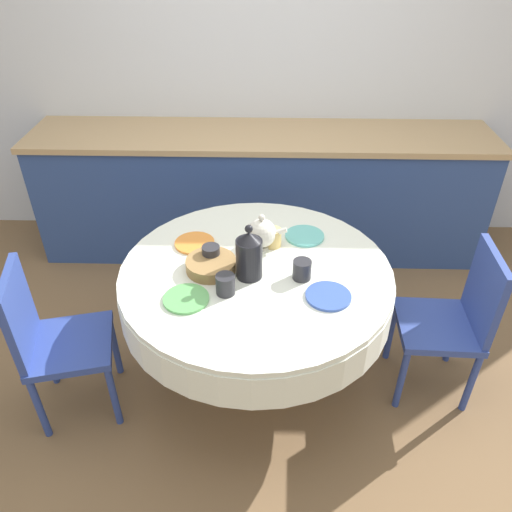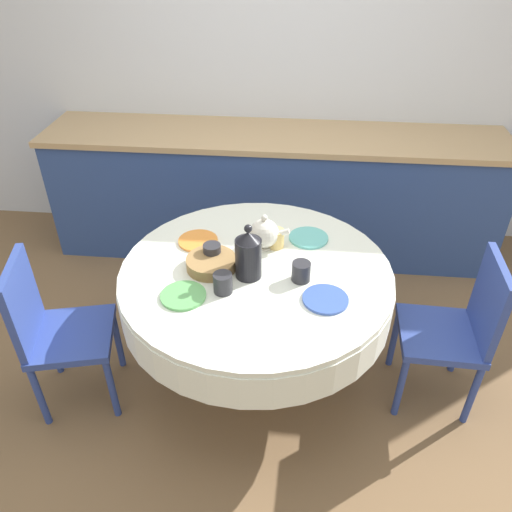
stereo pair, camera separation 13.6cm
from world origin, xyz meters
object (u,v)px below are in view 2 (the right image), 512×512
Objects in this scene: teapot at (264,233)px; coffee_carafe at (248,255)px; chair_left at (458,326)px; chair_right at (54,328)px.

coffee_carafe is at bearing -102.67° from teapot.
teapot is (-0.99, 0.23, 0.34)m from chair_left.
chair_left is at bearing 0.78° from coffee_carafe.
teapot is at bearing 78.89° from chair_left.
chair_right is (-2.00, -0.20, 0.00)m from chair_left.
chair_right is 4.23× the size of teapot.
chair_left and chair_right have the same top height.
coffee_carafe is 1.37× the size of teapot.
teapot is (0.06, 0.25, -0.04)m from coffee_carafe.
chair_left is at bearing -13.25° from teapot.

